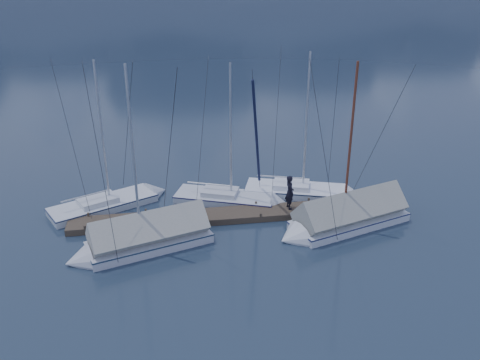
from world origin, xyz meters
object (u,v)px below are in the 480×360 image
at_px(sailboat_open_mid, 239,200).
at_px(sailboat_covered_far, 138,240).
at_px(sailboat_open_right, 311,192).
at_px(sailboat_covered_near, 341,219).
at_px(person, 290,192).
at_px(sailboat_open_left, 118,202).

bearing_deg(sailboat_open_mid, sailboat_covered_far, -142.22).
xyz_separation_m(sailboat_open_right, sailboat_covered_near, (0.43, -4.02, 0.31)).
bearing_deg(sailboat_open_mid, person, -35.19).
height_order(sailboat_open_left, sailboat_open_right, sailboat_open_right).
height_order(sailboat_open_mid, sailboat_open_right, sailboat_open_right).
bearing_deg(sailboat_covered_far, sailboat_open_left, 104.42).
distance_m(sailboat_open_left, sailboat_open_mid, 6.88).
bearing_deg(sailboat_covered_far, sailboat_open_mid, 37.78).
bearing_deg(sailboat_open_mid, sailboat_open_right, 4.78).
distance_m(sailboat_open_left, sailboat_covered_near, 12.44).
height_order(sailboat_open_mid, person, sailboat_open_mid).
height_order(sailboat_open_left, sailboat_covered_far, sailboat_covered_far).
bearing_deg(sailboat_open_right, sailboat_open_mid, -175.22).
bearing_deg(sailboat_open_mid, sailboat_open_left, 173.20).
distance_m(sailboat_open_mid, sailboat_covered_far, 6.99).
distance_m(sailboat_open_right, sailboat_covered_far, 10.90).
relative_size(sailboat_open_left, sailboat_covered_far, 0.92).
relative_size(sailboat_open_mid, person, 4.59).
relative_size(sailboat_open_mid, sailboat_covered_near, 0.92).
distance_m(sailboat_open_mid, sailboat_covered_near, 6.02).
xyz_separation_m(sailboat_open_right, person, (-1.85, -2.12, 1.13)).
height_order(sailboat_open_mid, sailboat_covered_near, sailboat_covered_near).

